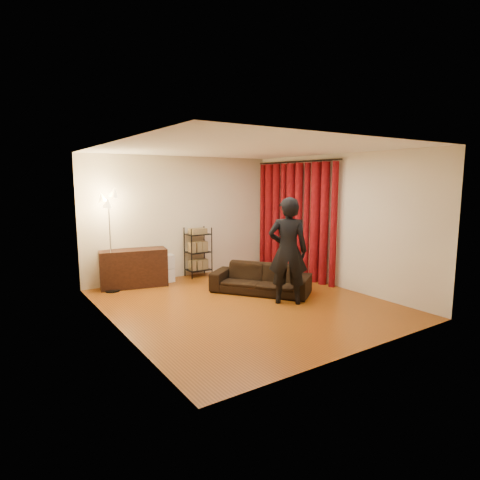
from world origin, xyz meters
TOP-DOWN VIEW (x-y plane):
  - floor at (0.00, 0.00)m, footprint 5.00×5.00m
  - ceiling at (0.00, 0.00)m, footprint 5.00×5.00m
  - wall_back at (0.00, 2.50)m, footprint 5.00×0.00m
  - wall_front at (0.00, -2.50)m, footprint 5.00×0.00m
  - wall_left at (-2.25, 0.00)m, footprint 0.00×5.00m
  - wall_right at (2.25, 0.00)m, footprint 0.00×5.00m
  - curtain_rod at (2.15, 1.12)m, footprint 0.04×2.65m
  - curtain at (2.13, 1.12)m, footprint 0.22×2.65m
  - sofa at (0.65, 0.40)m, footprint 1.72×1.96m
  - person at (0.65, -0.39)m, footprint 0.82×0.79m
  - media_cabinet at (-1.25, 2.23)m, footprint 1.41×0.78m
  - storage_boxes at (-0.57, 2.22)m, footprint 0.37×0.30m
  - wire_shelf at (0.28, 2.28)m, footprint 0.61×0.52m
  - floor_lamp at (-1.73, 2.10)m, footprint 0.36×0.36m

SIDE VIEW (x-z plane):
  - floor at x=0.00m, z-range 0.00..0.00m
  - sofa at x=0.65m, z-range 0.00..0.55m
  - storage_boxes at x=-0.57m, z-range 0.00..0.60m
  - media_cabinet at x=-1.25m, z-range 0.00..0.78m
  - wire_shelf at x=0.28m, z-range 0.00..1.12m
  - person at x=0.65m, z-range 0.00..1.89m
  - floor_lamp at x=-1.73m, z-range 0.00..1.95m
  - curtain at x=2.13m, z-range 0.00..2.55m
  - wall_back at x=0.00m, z-range -1.15..3.85m
  - wall_front at x=0.00m, z-range -1.15..3.85m
  - wall_left at x=-2.25m, z-range -1.15..3.85m
  - wall_right at x=2.25m, z-range -1.15..3.85m
  - curtain_rod at x=2.15m, z-range 2.56..2.60m
  - ceiling at x=0.00m, z-range 2.70..2.70m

